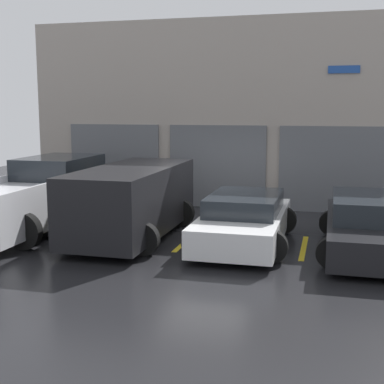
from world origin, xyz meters
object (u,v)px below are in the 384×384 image
Objects in this scene: sedan_white at (244,220)px; van_right at (132,200)px; sedan_side at (368,226)px; pickup_truck at (37,196)px.

van_right reaches higher than sedan_white.
sedan_side is at bearing 0.27° from van_right.
sedan_side is at bearing 0.10° from sedan_white.
pickup_truck is at bearing 174.44° from van_right.
pickup_truck is 1.14× the size of van_right.
sedan_white is 0.89× the size of van_right.
sedan_white is 0.93× the size of sedan_side.
pickup_truck reaches higher than sedan_white.
sedan_white is (5.50, -0.25, -0.29)m from pickup_truck.
van_right reaches higher than sedan_side.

